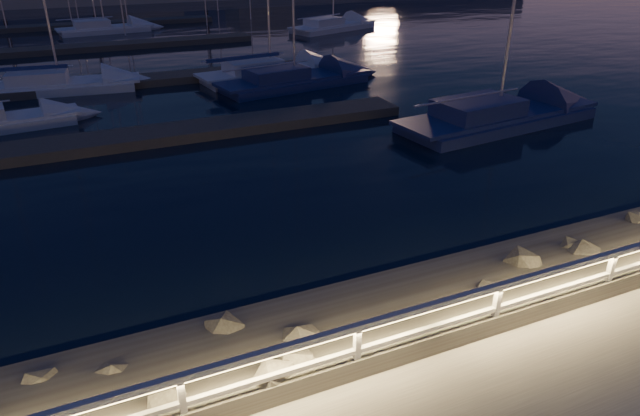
# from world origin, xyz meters

# --- Properties ---
(ground) EXTENTS (400.00, 400.00, 0.00)m
(ground) POSITION_xyz_m (0.00, 0.00, 0.00)
(ground) COLOR #AAA69A
(ground) RESTS_ON ground
(harbor_water) EXTENTS (400.00, 440.00, 0.60)m
(harbor_water) POSITION_xyz_m (0.00, 31.22, -0.97)
(harbor_water) COLOR black
(harbor_water) RESTS_ON ground
(guard_rail) EXTENTS (44.11, 0.12, 1.06)m
(guard_rail) POSITION_xyz_m (-0.07, -0.00, 0.77)
(guard_rail) COLOR silver
(guard_rail) RESTS_ON ground
(floating_docks) EXTENTS (22.00, 36.00, 0.40)m
(floating_docks) POSITION_xyz_m (0.00, 32.50, -0.40)
(floating_docks) COLOR #4E4941
(floating_docks) RESTS_ON ground
(sailboat_c) EXTENTS (8.25, 3.32, 13.62)m
(sailboat_c) POSITION_xyz_m (-3.27, 26.13, -0.17)
(sailboat_c) COLOR silver
(sailboat_c) RESTS_ON ground
(sailboat_d) EXTENTS (10.13, 4.05, 16.69)m
(sailboat_d) POSITION_xyz_m (13.92, 11.97, -0.13)
(sailboat_d) COLOR navy
(sailboat_d) RESTS_ON ground
(sailboat_g) EXTENTS (8.68, 3.54, 14.33)m
(sailboat_g) POSITION_xyz_m (7.86, 24.31, -0.16)
(sailboat_g) COLOR silver
(sailboat_g) RESTS_ON ground
(sailboat_h) EXTENTS (8.98, 3.95, 14.70)m
(sailboat_h) POSITION_xyz_m (8.41, 22.00, -0.17)
(sailboat_h) COLOR navy
(sailboat_h) RESTS_ON ground
(sailboat_k) EXTENTS (7.86, 3.05, 13.01)m
(sailboat_k) POSITION_xyz_m (0.84, 45.95, -0.19)
(sailboat_k) COLOR silver
(sailboat_k) RESTS_ON ground
(sailboat_l) EXTENTS (8.80, 5.15, 14.40)m
(sailboat_l) POSITION_xyz_m (18.96, 39.30, -0.18)
(sailboat_l) COLOR silver
(sailboat_l) RESTS_ON ground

